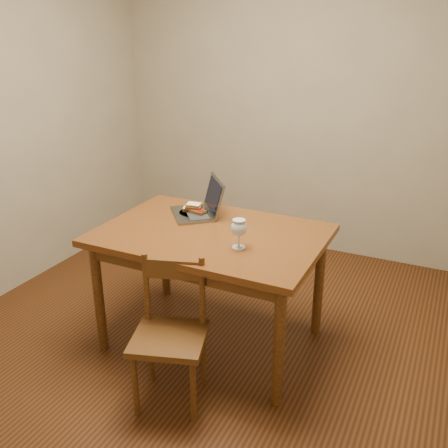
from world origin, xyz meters
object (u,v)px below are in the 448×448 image
at_px(table, 211,245).
at_px(plate, 194,213).
at_px(milk_glass, 239,234).
at_px(chair, 170,328).
at_px(laptop, 202,205).

height_order(table, plate, plate).
relative_size(table, milk_glass, 7.81).
relative_size(table, plate, 6.88).
relative_size(chair, laptop, 1.05).
xyz_separation_m(plate, milk_glass, (0.47, -0.35, 0.08)).
height_order(table, milk_glass, milk_glass).
bearing_deg(chair, milk_glass, 47.86).
distance_m(table, plate, 0.33).
xyz_separation_m(table, laptop, (-0.18, 0.24, 0.15)).
xyz_separation_m(table, chair, (0.05, -0.56, -0.23)).
distance_m(table, chair, 0.60).
bearing_deg(plate, laptop, 28.27).
height_order(chair, milk_glass, milk_glass).
bearing_deg(milk_glass, table, 150.45).
bearing_deg(chair, plate, 92.27).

